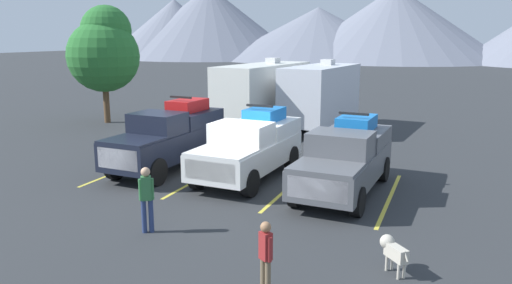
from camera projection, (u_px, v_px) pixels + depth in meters
The scene contains 15 objects.
ground_plane at pixel (241, 184), 16.81m from camera, with size 240.00×240.00×0.00m, color #2D3033.
pickup_truck_a at pixel (170, 136), 18.62m from camera, with size 2.26×5.65×2.67m.
pickup_truck_b at pixel (250, 145), 17.43m from camera, with size 2.40×5.41×2.51m.
pickup_truck_c at pixel (346, 157), 15.82m from camera, with size 2.34×5.63×2.47m.
lot_stripe_a at pixel (128, 167), 18.91m from camera, with size 0.12×5.50×0.01m, color gold.
lot_stripe_b at pixel (204, 176), 17.71m from camera, with size 0.12×5.50×0.01m, color gold.
lot_stripe_c at pixel (290, 186), 16.51m from camera, with size 0.12×5.50×0.01m, color gold.
lot_stripe_d at pixel (390, 198), 15.31m from camera, with size 0.12×5.50×0.01m, color gold.
camper_trailer_a at pixel (264, 92), 26.84m from camera, with size 3.15×8.64×3.76m.
camper_trailer_b at pixel (321, 94), 26.07m from camera, with size 3.01×7.41×3.72m.
person_a at pixel (266, 254), 9.37m from camera, with size 0.30×0.27×1.53m.
person_b at pixel (147, 195), 12.47m from camera, with size 0.33×0.31×1.73m.
dog at pixel (392, 249), 10.46m from camera, with size 0.67×0.71×0.76m.
tree_a at pixel (104, 50), 27.96m from camera, with size 4.07×4.07×6.67m.
mountain_ridge at pixel (377, 26), 99.53m from camera, with size 146.66×45.25×16.15m.
Camera 1 is at (6.53, -14.76, 4.94)m, focal length 34.57 mm.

